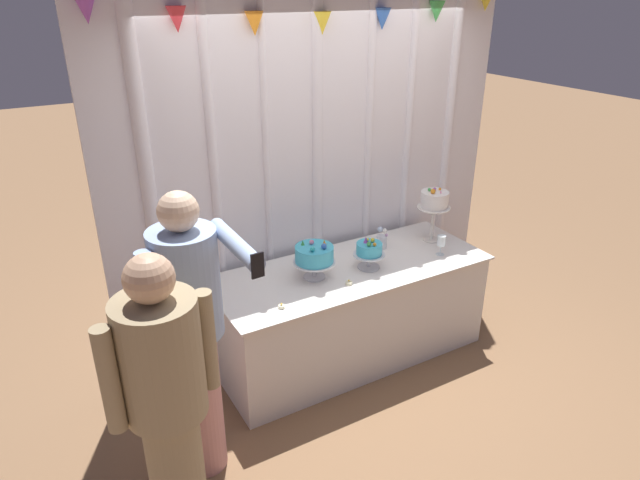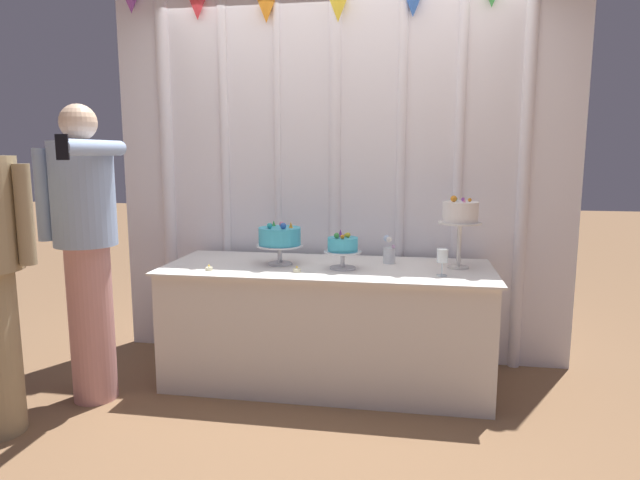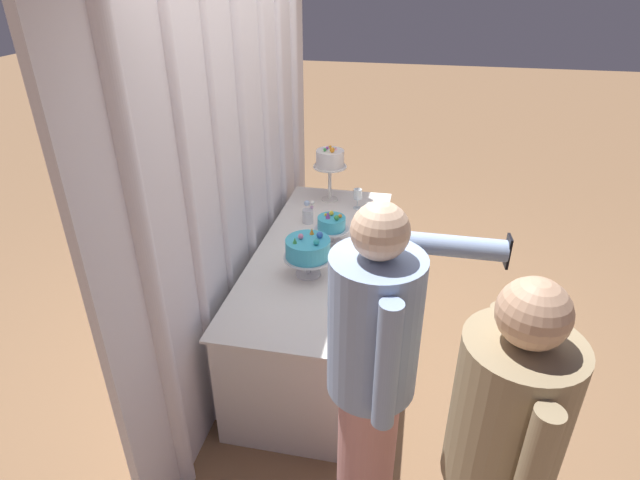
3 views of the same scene
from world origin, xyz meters
TOP-DOWN VIEW (x-y plane):
  - ground_plane at (0.00, 0.00)m, footprint 24.00×24.00m
  - draped_curtain at (-0.02, 0.58)m, footprint 3.25×0.14m
  - cake_table at (0.00, 0.10)m, footprint 2.08×0.81m
  - cake_display_leftmost at (-0.31, 0.10)m, footprint 0.30×0.30m
  - cake_display_center at (0.11, 0.03)m, footprint 0.23×0.23m
  - cake_display_rightmost at (0.82, 0.18)m, footprint 0.26×0.26m
  - wine_glass at (0.71, -0.06)m, footprint 0.06×0.06m
  - flower_vase at (0.38, 0.26)m, footprint 0.08×0.09m
  - tealight_far_left at (-0.70, -0.15)m, footprint 0.04×0.04m
  - tealight_near_left at (-0.16, -0.11)m, footprint 0.05×0.05m
  - guest_girl_blue_dress at (-1.36, -0.40)m, footprint 0.50×0.69m

SIDE VIEW (x-z plane):
  - ground_plane at x=0.00m, z-range 0.00..0.00m
  - cake_table at x=0.00m, z-range 0.00..0.77m
  - tealight_far_left at x=-0.70m, z-range 0.76..0.80m
  - tealight_near_left at x=-0.16m, z-range 0.76..0.80m
  - flower_vase at x=0.38m, z-range 0.75..0.93m
  - wine_glass at x=0.71m, z-range 0.80..0.96m
  - cake_display_center at x=0.11m, z-range 0.79..1.03m
  - cake_display_leftmost at x=-0.31m, z-range 0.80..1.09m
  - guest_girl_blue_dress at x=-1.36m, z-range 0.09..1.85m
  - cake_display_rightmost at x=0.82m, z-range 0.88..1.33m
  - draped_curtain at x=-0.02m, z-range 0.03..2.87m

